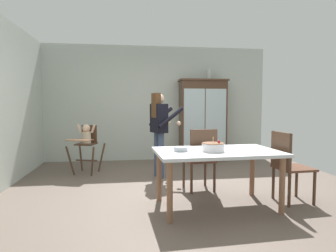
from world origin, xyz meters
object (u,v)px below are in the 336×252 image
(birthday_cake, at_px, (213,147))
(dining_chair_right_end, at_px, (287,162))
(high_chair_with_toddler, at_px, (86,140))
(china_cabinet, at_px, (203,120))
(ceramic_vase, at_px, (209,74))
(dining_table, at_px, (217,157))
(serving_bowl, at_px, (181,149))
(dining_chair_far_side, at_px, (201,155))
(adult_person, at_px, (159,124))

(birthday_cake, height_order, dining_chair_right_end, dining_chair_right_end)
(high_chair_with_toddler, distance_m, dining_chair_right_end, 3.59)
(china_cabinet, distance_m, ceramic_vase, 1.08)
(china_cabinet, height_order, birthday_cake, china_cabinet)
(dining_table, bearing_deg, high_chair_with_toddler, 131.64)
(birthday_cake, distance_m, serving_bowl, 0.40)
(dining_table, xyz_separation_m, birthday_cake, (-0.07, -0.07, 0.14))
(china_cabinet, relative_size, dining_chair_far_side, 1.99)
(ceramic_vase, height_order, high_chair_with_toddler, ceramic_vase)
(ceramic_vase, height_order, dining_chair_right_end, ceramic_vase)
(serving_bowl, distance_m, dining_chair_far_side, 0.85)
(high_chair_with_toddler, distance_m, dining_table, 2.88)
(ceramic_vase, relative_size, dining_chair_right_end, 0.28)
(dining_chair_right_end, bearing_deg, china_cabinet, 2.64)
(high_chair_with_toddler, relative_size, serving_bowl, 5.28)
(ceramic_vase, height_order, dining_chair_far_side, ceramic_vase)
(dining_chair_right_end, bearing_deg, adult_person, 39.76)
(dining_chair_far_side, height_order, dining_chair_right_end, same)
(adult_person, height_order, dining_chair_right_end, adult_person)
(ceramic_vase, distance_m, serving_bowl, 3.62)
(serving_bowl, bearing_deg, dining_chair_right_end, 1.62)
(ceramic_vase, height_order, dining_table, ceramic_vase)
(china_cabinet, relative_size, high_chair_with_toddler, 2.02)
(china_cabinet, distance_m, dining_chair_right_end, 3.15)
(ceramic_vase, bearing_deg, dining_chair_far_side, -108.50)
(high_chair_with_toddler, xyz_separation_m, dining_table, (1.91, -2.15, -0.00))
(dining_chair_right_end, bearing_deg, high_chair_with_toddler, 50.30)
(adult_person, height_order, dining_table, adult_person)
(high_chair_with_toddler, bearing_deg, ceramic_vase, 37.49)
(ceramic_vase, bearing_deg, serving_bowl, -111.93)
(high_chair_with_toddler, height_order, serving_bowl, high_chair_with_toddler)
(ceramic_vase, bearing_deg, birthday_cake, -105.14)
(adult_person, bearing_deg, ceramic_vase, -61.72)
(high_chair_with_toddler, bearing_deg, dining_table, -31.15)
(dining_table, distance_m, dining_chair_right_end, 1.00)
(china_cabinet, distance_m, serving_bowl, 3.35)
(ceramic_vase, distance_m, dining_chair_right_end, 3.45)
(ceramic_vase, height_order, birthday_cake, ceramic_vase)
(ceramic_vase, distance_m, adult_person, 2.27)
(dining_table, xyz_separation_m, dining_chair_right_end, (1.00, 0.04, -0.09))
(ceramic_vase, xyz_separation_m, birthday_cake, (-0.87, -3.22, -1.24))
(adult_person, bearing_deg, birthday_cake, 176.15)
(ceramic_vase, xyz_separation_m, dining_chair_far_side, (-0.82, -2.46, -1.48))
(birthday_cake, height_order, serving_bowl, birthday_cake)
(adult_person, bearing_deg, serving_bowl, 163.63)
(ceramic_vase, relative_size, dining_chair_far_side, 0.28)
(china_cabinet, height_order, ceramic_vase, ceramic_vase)
(ceramic_vase, relative_size, birthday_cake, 0.96)
(dining_table, height_order, dining_chair_far_side, dining_chair_far_side)
(serving_bowl, bearing_deg, adult_person, 92.87)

